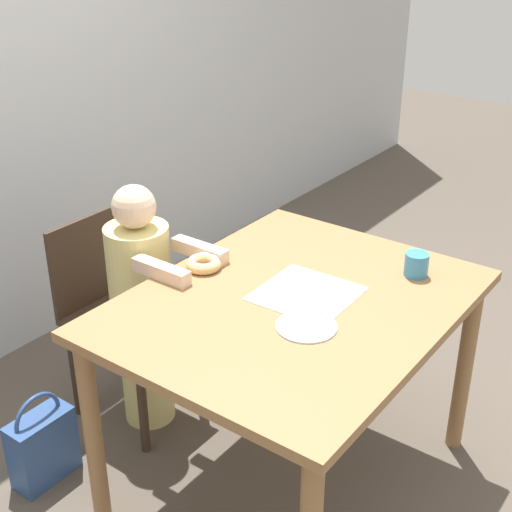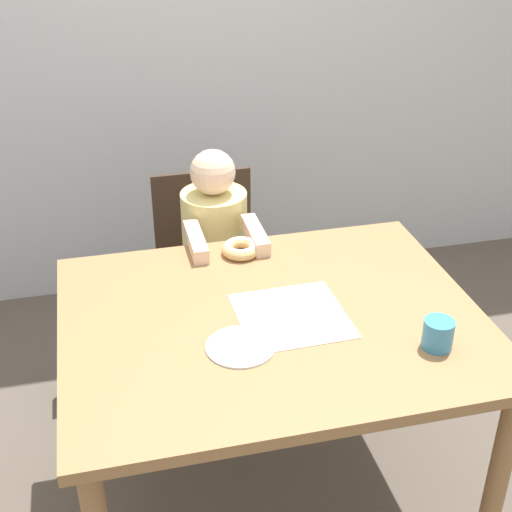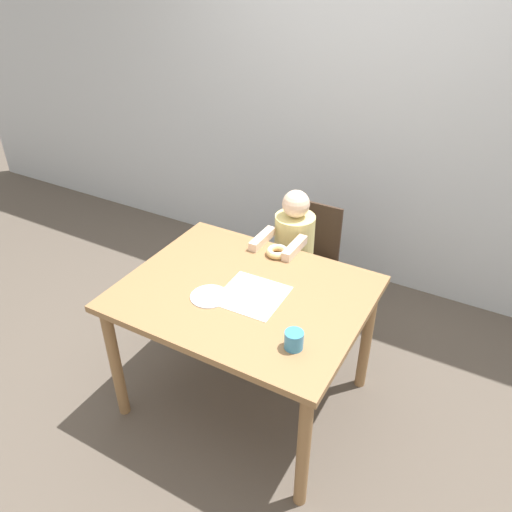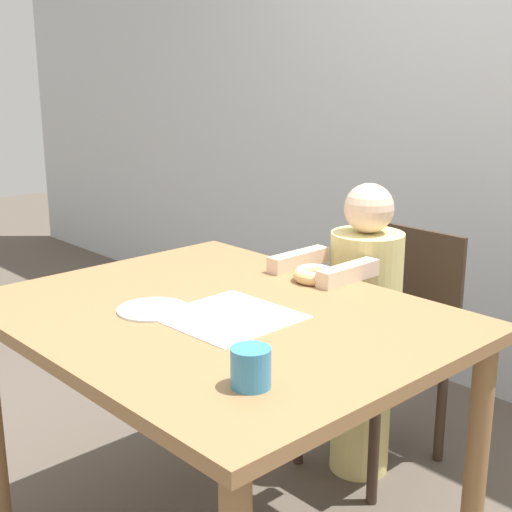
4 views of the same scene
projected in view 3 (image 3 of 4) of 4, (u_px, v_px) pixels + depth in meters
name	position (u px, v px, depth m)	size (l,w,h in m)	color
ground_plane	(246.00, 396.00, 2.88)	(12.00, 12.00, 0.00)	brown
wall_back	(360.00, 112.00, 3.35)	(8.00, 0.05, 2.50)	silver
dining_table	(244.00, 306.00, 2.52)	(1.20, 0.96, 0.76)	olive
chair	(300.00, 265.00, 3.23)	(0.40, 0.45, 0.83)	#38281E
child_figure	(293.00, 265.00, 3.11)	(0.25, 0.46, 1.02)	#E0D17F
donut	(277.00, 251.00, 2.74)	(0.13, 0.13, 0.04)	#DBB270
napkin	(252.00, 295.00, 2.44)	(0.31, 0.31, 0.00)	white
handbag	(233.00, 285.00, 3.55)	(0.24, 0.12, 0.37)	#2D4C84
cup	(294.00, 340.00, 2.11)	(0.08, 0.08, 0.08)	teal
plate	(210.00, 296.00, 2.43)	(0.19, 0.19, 0.01)	silver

